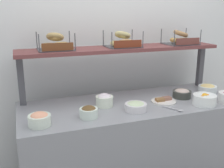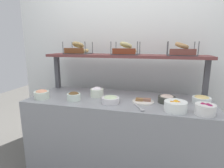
# 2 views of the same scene
# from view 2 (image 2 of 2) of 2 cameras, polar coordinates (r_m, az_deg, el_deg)

# --- Properties ---
(back_wall) EXTENTS (3.03, 0.06, 2.40)m
(back_wall) POSITION_cam_2_polar(r_m,az_deg,el_deg) (2.34, 5.21, 7.55)
(back_wall) COLOR silver
(back_wall) RESTS_ON ground_plane
(deli_counter) EXTENTS (1.83, 0.70, 0.85)m
(deli_counter) POSITION_cam_2_polar(r_m,az_deg,el_deg) (2.04, 2.06, -16.03)
(deli_counter) COLOR gray
(deli_counter) RESTS_ON ground_plane
(shelf_riser_left) EXTENTS (0.05, 0.05, 0.40)m
(shelf_riser_left) POSITION_cam_2_polar(r_m,az_deg,el_deg) (2.40, -16.65, 3.58)
(shelf_riser_left) COLOR #4C4C51
(shelf_riser_left) RESTS_ON deli_counter
(shelf_riser_right) EXTENTS (0.05, 0.05, 0.40)m
(shelf_riser_right) POSITION_cam_2_polar(r_m,az_deg,el_deg) (2.10, 27.31, 1.53)
(shelf_riser_right) COLOR #4C4C51
(shelf_riser_right) RESTS_ON deli_counter
(upper_shelf) EXTENTS (1.79, 0.32, 0.03)m
(upper_shelf) POSITION_cam_2_polar(r_m,az_deg,el_deg) (2.06, 3.92, 8.72)
(upper_shelf) COLOR brown
(upper_shelf) RESTS_ON shelf_riser_left
(bowl_lox_spread) EXTENTS (0.15, 0.15, 0.09)m
(bowl_lox_spread) POSITION_cam_2_polar(r_m,az_deg,el_deg) (2.00, -21.07, -2.95)
(bowl_lox_spread) COLOR silver
(bowl_lox_spread) RESTS_ON deli_counter
(bowl_scallion_spread) EXTENTS (0.17, 0.17, 0.07)m
(bowl_scallion_spread) POSITION_cam_2_polar(r_m,az_deg,el_deg) (1.73, -0.49, -4.83)
(bowl_scallion_spread) COLOR silver
(bowl_scallion_spread) RESTS_ON deli_counter
(bowl_fruit_salad) EXTENTS (0.19, 0.19, 0.10)m
(bowl_fruit_salad) POSITION_cam_2_polar(r_m,az_deg,el_deg) (1.61, 19.18, -6.44)
(bowl_fruit_salad) COLOR white
(bowl_fruit_salad) RESTS_ON deli_counter
(bowl_egg_salad) EXTENTS (0.17, 0.17, 0.08)m
(bowl_egg_salad) POSITION_cam_2_polar(r_m,az_deg,el_deg) (1.91, 26.13, -4.35)
(bowl_egg_salad) COLOR white
(bowl_egg_salad) RESTS_ON deli_counter
(bowl_chocolate_spread) EXTENTS (0.13, 0.13, 0.09)m
(bowl_chocolate_spread) POSITION_cam_2_polar(r_m,az_deg,el_deg) (1.85, -11.83, -3.71)
(bowl_chocolate_spread) COLOR white
(bowl_chocolate_spread) RESTS_ON deli_counter
(bowl_tuna_salad) EXTENTS (0.16, 0.16, 0.08)m
(bowl_tuna_salad) POSITION_cam_2_polar(r_m,az_deg,el_deg) (1.82, 16.66, -4.38)
(bowl_tuna_salad) COLOR #393C36
(bowl_tuna_salad) RESTS_ON deli_counter
(bowl_beet_salad) EXTENTS (0.16, 0.16, 0.09)m
(bowl_beet_salad) POSITION_cam_2_polar(r_m,az_deg,el_deg) (1.63, 27.08, -6.92)
(bowl_beet_salad) COLOR white
(bowl_beet_salad) RESTS_ON deli_counter
(bowl_cream_cheese) EXTENTS (0.14, 0.14, 0.11)m
(bowl_cream_cheese) POSITION_cam_2_polar(r_m,az_deg,el_deg) (1.94, -4.71, -2.41)
(bowl_cream_cheese) COLOR white
(bowl_cream_cheese) RESTS_ON deli_counter
(serving_plate_white) EXTENTS (0.20, 0.20, 0.04)m
(serving_plate_white) POSITION_cam_2_polar(r_m,az_deg,el_deg) (1.77, 9.68, -5.33)
(serving_plate_white) COLOR white
(serving_plate_white) RESTS_ON deli_counter
(serving_spoon_near_plate) EXTENTS (0.11, 0.16, 0.01)m
(serving_spoon_near_plate) POSITION_cam_2_polar(r_m,az_deg,el_deg) (1.59, 8.83, -7.55)
(serving_spoon_near_plate) COLOR #B7B7BC
(serving_spoon_near_plate) RESTS_ON deli_counter
(bagel_basket_sesame) EXTENTS (0.29, 0.25, 0.15)m
(bagel_basket_sesame) POSITION_cam_2_polar(r_m,az_deg,el_deg) (2.25, -10.53, 10.44)
(bagel_basket_sesame) COLOR #4C4C51
(bagel_basket_sesame) RESTS_ON upper_shelf
(bagel_basket_plain) EXTENTS (0.30, 0.26, 0.15)m
(bagel_basket_plain) POSITION_cam_2_polar(r_m,az_deg,el_deg) (2.06, 4.26, 10.42)
(bagel_basket_plain) COLOR #4C4C51
(bagel_basket_plain) RESTS_ON upper_shelf
(bagel_basket_everything) EXTENTS (0.29, 0.26, 0.14)m
(bagel_basket_everything) POSITION_cam_2_polar(r_m,az_deg,el_deg) (2.02, 20.78, 9.66)
(bagel_basket_everything) COLOR #4C4C51
(bagel_basket_everything) RESTS_ON upper_shelf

